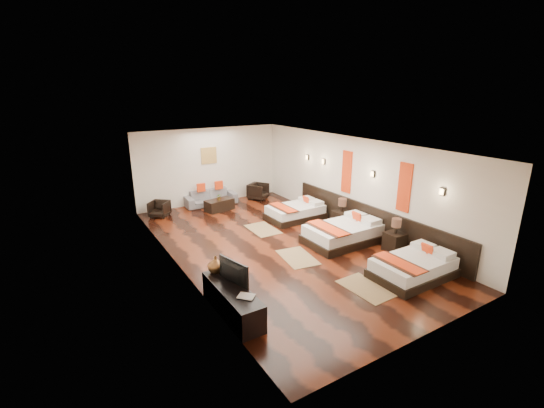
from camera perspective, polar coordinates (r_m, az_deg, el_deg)
floor at (r=10.47m, az=0.75°, el=-6.20°), size 5.50×9.50×0.01m
ceiling at (r=9.69m, az=0.82°, el=9.15°), size 5.50×9.50×0.01m
back_wall at (r=14.12m, az=-9.59°, el=5.74°), size 5.50×0.01×2.80m
left_wall at (r=8.90m, az=-14.39°, el=-1.43°), size 0.01×9.50×2.80m
right_wall at (r=11.64m, az=12.33°, el=3.12°), size 0.01×9.50×2.80m
headboard_panel at (r=11.35m, az=14.65°, el=-2.44°), size 0.08×6.60×0.90m
bed_near at (r=9.27m, az=20.84°, el=-8.99°), size 1.90×1.20×0.73m
bed_mid at (r=10.71m, az=10.90°, el=-4.36°), size 2.12×1.33×0.81m
bed_far at (r=12.43m, az=3.68°, el=-1.17°), size 1.86×1.17×0.71m
nightstand_a at (r=10.46m, az=18.26°, el=-5.22°), size 0.47×0.47×0.92m
nightstand_b at (r=11.81m, az=10.58°, el=-2.00°), size 0.47×0.47×0.93m
jute_mat_near at (r=8.58m, az=14.22°, el=-12.35°), size 0.79×1.22×0.01m
jute_mat_mid at (r=9.72m, az=3.92°, el=-8.14°), size 0.92×1.30×0.01m
jute_mat_far at (r=11.54m, az=-1.42°, el=-3.87°), size 0.78×1.22×0.01m
tv_console at (r=7.43m, az=-6.10°, el=-14.49°), size 0.50×1.80×0.55m
tv at (r=7.31m, az=-6.39°, el=-10.44°), size 0.31×0.82×0.47m
book at (r=6.89m, az=-4.30°, el=-14.39°), size 0.37×0.37×0.03m
figurine at (r=7.82m, az=-8.62°, el=-9.09°), size 0.35×0.35×0.36m
sofa at (r=14.07m, az=-9.37°, el=1.01°), size 1.93×0.81×0.56m
armchair_left at (r=13.14m, az=-16.84°, el=-0.72°), size 0.84×0.84×0.55m
armchair_right at (r=14.58m, az=-2.12°, el=1.95°), size 0.94×0.94×0.63m
coffee_table at (r=13.38m, az=-8.05°, el=-0.14°), size 1.08×0.69×0.40m
table_plant at (r=13.21m, az=-8.08°, el=1.08°), size 0.25×0.23×0.24m
orange_panel_a at (r=10.31m, az=19.60°, el=2.40°), size 0.04×0.40×1.30m
orange_panel_b at (r=11.77m, az=11.35°, el=4.84°), size 0.04×0.40×1.30m
sconce_near at (r=9.63m, az=24.60°, el=1.74°), size 0.07×0.12×0.18m
sconce_mid at (r=10.96m, az=15.18°, el=4.46°), size 0.07×0.12×0.18m
sconce_far at (r=12.54m, az=7.91°, el=6.46°), size 0.07×0.12×0.18m
sconce_lounge at (r=13.23m, az=5.44°, el=7.12°), size 0.07×0.12×0.18m
gold_artwork at (r=14.03m, az=-9.64°, el=7.33°), size 0.60×0.04×0.60m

